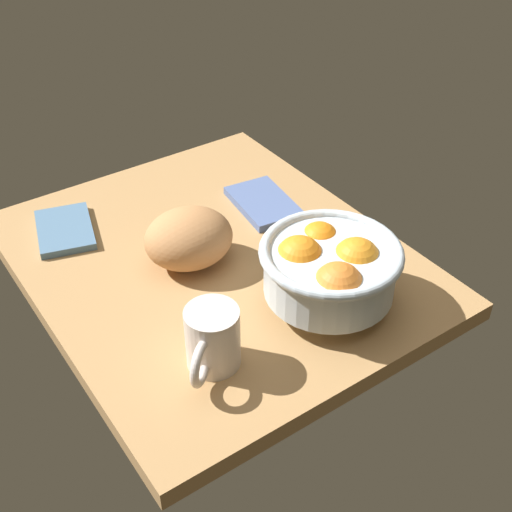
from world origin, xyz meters
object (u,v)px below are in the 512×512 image
Objects in this scene: napkin_folded at (263,203)px; bread_loaf at (189,238)px; fruit_bowl at (329,268)px; mug at (212,340)px; napkin_spare at (65,230)px.

bread_loaf is at bearing -71.28° from napkin_folded.
napkin_folded is at bearing 164.38° from fruit_bowl.
napkin_folded is (-26.91, 7.53, -6.19)cm from fruit_bowl.
mug is at bearing -22.74° from bread_loaf.
napkin_spare is (-12.55, -32.47, -0.06)cm from napkin_folded.
napkin_folded is at bearing 134.74° from mug.
mug is (21.15, -8.86, -0.10)cm from bread_loaf.
fruit_bowl is 1.46× the size of bread_loaf.
napkin_folded is at bearing 68.86° from napkin_spare.
napkin_spare is at bearing -144.54° from bread_loaf.
mug reaches higher than napkin_folded.
napkin_folded is 39.34cm from mug.
bread_loaf is at bearing 157.26° from mug.
fruit_bowl is at bearing 32.29° from napkin_spare.
napkin_folded is 34.81cm from napkin_spare.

